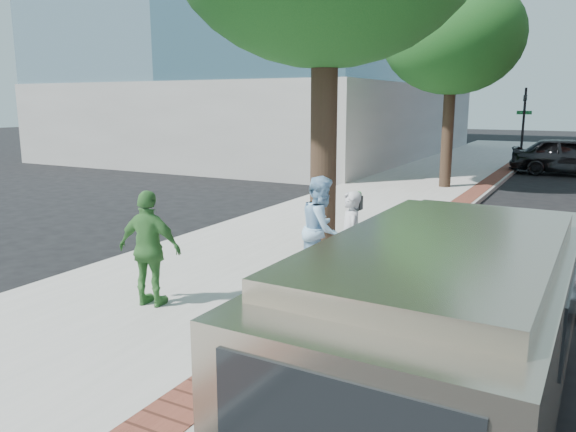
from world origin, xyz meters
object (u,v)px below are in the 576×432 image
Objects in this scene: parking_meter at (356,216)px; bg_car at (570,156)px; person_green at (150,249)px; sedan_silver at (466,255)px; person_officer at (322,229)px; van at (452,316)px; person_gray at (350,240)px.

bg_car is at bearing 81.78° from parking_meter.
person_green reaches higher than bg_car.
person_officer is at bearing 114.79° from sedan_silver.
sedan_silver is 4.01m from van.
person_gray is 0.30× the size of van.
person_green is 5.09m from sedan_silver.
person_gray reaches higher than parking_meter.
person_officer is 4.10m from van.
sedan_silver is 0.82× the size of bg_car.
person_gray is at bearing -144.68° from person_green.
van is (0.62, -3.93, 0.42)m from sedan_silver.
person_officer is at bearing 168.27° from bg_car.
person_officer reaches higher than person_green.
person_officer is 2.86m from person_green.
person_gray is at bearing 124.18° from sedan_silver.
bg_car is 0.90× the size of van.
bg_car reaches higher than parking_meter.
person_green is at bearing -126.58° from parking_meter.
person_gray reaches higher than bg_car.
bg_car is at bearing -111.58° from person_green.
parking_meter is 0.31× the size of bg_car.
parking_meter is at bearing 104.57° from sedan_silver.
person_officer is 0.45× the size of sedan_silver.
parking_meter is 4.26m from van.
sedan_silver is 17.82m from bg_car.
person_green is 21.59m from bg_car.
bg_car is at bearing -22.40° from person_officer.
person_gray is 0.89× the size of person_officer.
sedan_silver is (2.20, 0.96, -0.39)m from person_officer.
person_gray reaches higher than sedan_silver.
van reaches higher than person_officer.
bg_car is (2.63, 18.23, -0.38)m from parking_meter.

